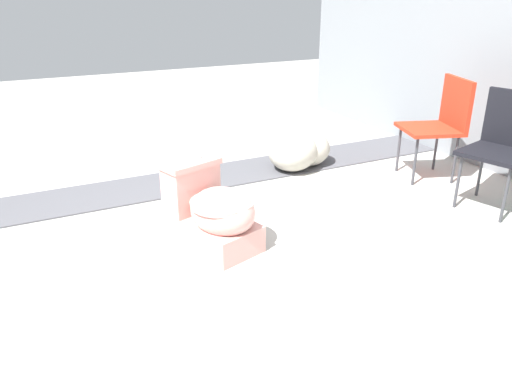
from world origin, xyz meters
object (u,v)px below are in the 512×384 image
Objects in this scene: folding_chair_left at (442,118)px; boulder_near at (293,151)px; boulder_far at (308,148)px; folding_chair_middle at (507,138)px; toilet at (213,212)px.

boulder_near is (-0.69, -1.00, -0.34)m from folding_chair_left.
folding_chair_left reaches higher than boulder_far.
boulder_far is (-0.73, -0.82, -0.35)m from folding_chair_left.
boulder_far is at bearing -22.69° from folding_chair_left.
folding_chair_middle is (0.64, -0.04, 0.00)m from folding_chair_left.
toilet is at bearing -49.38° from boulder_near.
boulder_near is (-0.98, 1.15, -0.05)m from toilet.
boulder_near reaches higher than boulder_far.
folding_chair_left is 1.26m from boulder_near.
folding_chair_left is at bearing 48.23° from boulder_far.
toilet is at bearing -24.55° from folding_chair_middle.
folding_chair_left is 1.62× the size of boulder_near.
folding_chair_left is 1.15m from boulder_far.
boulder_near is (-1.34, -0.96, -0.34)m from folding_chair_middle.
boulder_near is 0.18m from boulder_far.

